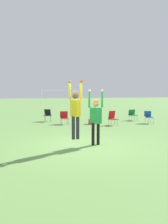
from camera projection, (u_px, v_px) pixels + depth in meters
The scene contains 11 objects.
ground_plane at pixel (84, 146), 8.35m from camera, with size 120.00×120.00×0.00m, color #608C47.
person_jumping at pixel (75, 108), 7.77m from camera, with size 0.51×0.41×2.10m.
person_defending at pixel (96, 116), 8.46m from camera, with size 0.62×0.51×2.16m.
frisbee at pixel (83, 80), 7.79m from camera, with size 0.26×0.26×0.02m.
camping_chair_0 at pixel (48, 114), 15.27m from camera, with size 0.62×0.67×0.85m.
camping_chair_2 at pixel (149, 116), 14.36m from camera, with size 0.60×0.66×0.80m.
camping_chair_3 at pixel (64, 117), 14.00m from camera, with size 0.55×0.59×0.82m.
camping_chair_4 at pixel (133, 114), 15.81m from camera, with size 0.53×0.56×0.78m.
camping_chair_5 at pixel (112, 117), 13.57m from camera, with size 0.59×0.64×0.89m.
cooler_box at pixel (92, 121), 14.05m from camera, with size 0.46×0.31×0.37m.
soccer_goal at pixel (60, 93), 41.93m from camera, with size 7.10×0.10×2.35m.
Camera 1 is at (-2.04, -7.93, 2.09)m, focal length 35.00 mm.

